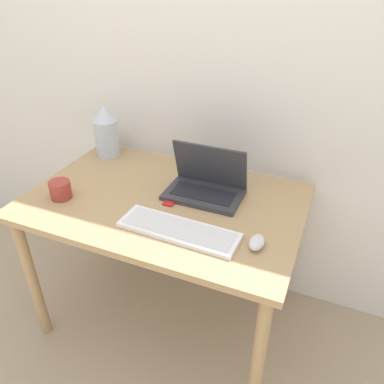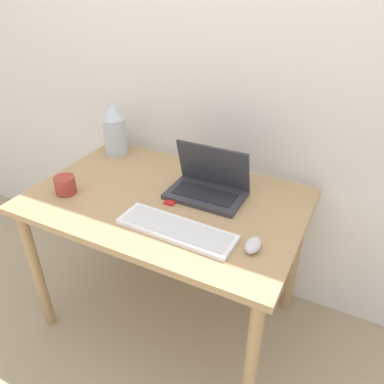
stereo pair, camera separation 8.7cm
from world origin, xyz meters
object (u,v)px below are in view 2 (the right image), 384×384
at_px(mouse, 253,245).
at_px(mp3_player, 170,202).
at_px(laptop, 208,185).
at_px(vase, 115,129).
at_px(mug, 65,185).
at_px(keyboard, 176,229).

relative_size(mouse, mp3_player, 1.87).
xyz_separation_m(laptop, vase, (-0.61, 0.17, 0.08)).
bearing_deg(mp3_player, laptop, 49.90).
height_order(mouse, mug, mug).
bearing_deg(vase, keyboard, -36.93).
xyz_separation_m(vase, mp3_player, (0.50, -0.30, -0.13)).
relative_size(keyboard, mouse, 5.15).
height_order(keyboard, vase, vase).
bearing_deg(laptop, mp3_player, -130.10).
distance_m(laptop, vase, 0.64).
bearing_deg(keyboard, vase, 143.07).
bearing_deg(keyboard, laptop, 91.00).
distance_m(mp3_player, mug, 0.47).
height_order(laptop, mug, laptop).
bearing_deg(vase, mouse, -25.46).
bearing_deg(mp3_player, mug, -163.03).
bearing_deg(mp3_player, mouse, -17.88).
relative_size(keyboard, mp3_player, 9.64).
height_order(keyboard, mp3_player, keyboard).
xyz_separation_m(keyboard, mug, (-0.57, 0.03, 0.03)).
xyz_separation_m(mouse, vase, (-0.91, 0.43, 0.11)).
xyz_separation_m(laptop, mug, (-0.56, -0.27, -0.01)).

